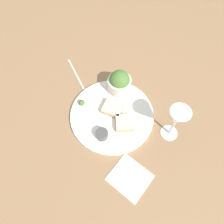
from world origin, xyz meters
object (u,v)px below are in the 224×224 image
object	(u,v)px
salad_bowl	(119,82)
wine_glass	(177,119)
fork	(76,74)
napkin	(130,178)
sauce_ramekin	(102,134)
cheese_toast_far	(124,123)
cheese_toast_near	(113,108)

from	to	relation	value
salad_bowl	wine_glass	size ratio (longest dim) A/B	0.59
fork	napkin	bearing A→B (deg)	-4.92
sauce_ramekin	fork	distance (m)	0.34
salad_bowl	cheese_toast_far	world-z (taller)	salad_bowl
cheese_toast_far	napkin	distance (m)	0.21
fork	cheese_toast_far	bearing A→B (deg)	8.17
salad_bowl	napkin	size ratio (longest dim) A/B	0.61
salad_bowl	sauce_ramekin	bearing A→B (deg)	-48.52
cheese_toast_far	wine_glass	distance (m)	0.21
salad_bowl	wine_glass	world-z (taller)	wine_glass
fork	salad_bowl	bearing A→B (deg)	34.43
wine_glass	fork	xyz separation A→B (m)	(-0.46, -0.19, -0.12)
wine_glass	fork	size ratio (longest dim) A/B	0.91
salad_bowl	napkin	distance (m)	0.39
cheese_toast_near	wine_glass	size ratio (longest dim) A/B	0.60
wine_glass	fork	bearing A→B (deg)	-157.95
sauce_ramekin	cheese_toast_near	world-z (taller)	sauce_ramekin
salad_bowl	fork	world-z (taller)	salad_bowl
napkin	fork	distance (m)	0.53
cheese_toast_far	napkin	xyz separation A→B (m)	(0.19, -0.09, -0.02)
sauce_ramekin	napkin	size ratio (longest dim) A/B	0.28
sauce_ramekin	cheese_toast_near	size ratio (longest dim) A/B	0.45
cheese_toast_near	cheese_toast_far	bearing A→B (deg)	2.84
wine_glass	sauce_ramekin	bearing A→B (deg)	-117.23
salad_bowl	cheese_toast_near	size ratio (longest dim) A/B	0.99
salad_bowl	cheese_toast_near	world-z (taller)	salad_bowl
sauce_ramekin	cheese_toast_far	distance (m)	0.10
salad_bowl	fork	distance (m)	0.23
salad_bowl	napkin	bearing A→B (deg)	-26.17
salad_bowl	cheese_toast_far	size ratio (longest dim) A/B	1.10
wine_glass	napkin	distance (m)	0.27
wine_glass	napkin	xyz separation A→B (m)	(0.07, -0.23, -0.12)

